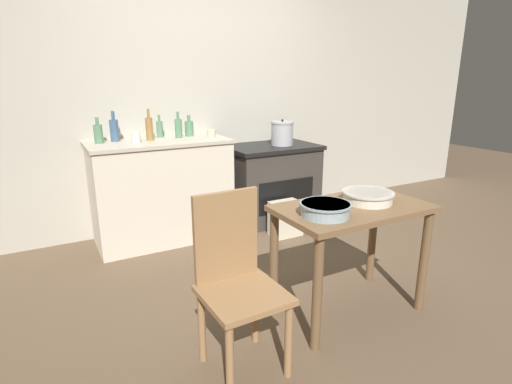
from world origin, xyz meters
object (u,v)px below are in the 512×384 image
at_px(work_table, 351,226).
at_px(cup_mid_right, 136,137).
at_px(stove, 271,182).
at_px(bottle_far_left, 178,128).
at_px(stock_pot, 282,133).
at_px(mixing_bowl_small, 325,209).
at_px(bottle_center, 149,128).
at_px(bottle_mid_left, 114,130).
at_px(bottle_center_right, 98,133).
at_px(mixing_bowl_large, 368,196).
at_px(flour_sack, 286,219).
at_px(bottle_left, 160,129).
at_px(chair, 236,278).
at_px(cup_right, 211,134).
at_px(bottle_center_left, 189,128).

bearing_deg(work_table, cup_mid_right, 117.65).
distance_m(stove, bottle_far_left, 1.15).
height_order(stock_pot, mixing_bowl_small, stock_pot).
bearing_deg(bottle_center, bottle_mid_left, 160.68).
relative_size(stove, stock_pot, 3.53).
bearing_deg(bottle_center_right, mixing_bowl_small, -64.48).
bearing_deg(mixing_bowl_large, flour_sack, 80.06).
xyz_separation_m(flour_sack, mixing_bowl_large, (-0.23, -1.29, 0.59)).
bearing_deg(bottle_center, cup_mid_right, -150.50).
relative_size(work_table, bottle_left, 4.53).
bearing_deg(chair, cup_right, 69.16).
height_order(bottle_far_left, cup_mid_right, bottle_far_left).
height_order(work_table, mixing_bowl_large, mixing_bowl_large).
bearing_deg(bottle_left, bottle_center_left, -11.83).
bearing_deg(bottle_mid_left, bottle_center_right, -162.15).
relative_size(bottle_center_right, cup_mid_right, 2.32).
bearing_deg(bottle_center_left, bottle_center_right, -176.62).
relative_size(flour_sack, cup_mid_right, 3.53).
height_order(stove, chair, chair).
bearing_deg(mixing_bowl_large, bottle_far_left, 108.64).
distance_m(stove, bottle_center_left, 1.05).
relative_size(work_table, flour_sack, 2.83).
bearing_deg(mixing_bowl_large, chair, -173.71).
bearing_deg(bottle_center_right, bottle_left, 10.66).
bearing_deg(bottle_far_left, bottle_center_right, 178.79).
distance_m(work_table, bottle_center_right, 2.26).
xyz_separation_m(work_table, bottle_center_left, (-0.36, 1.92, 0.43)).
bearing_deg(bottle_center_left, mixing_bowl_small, -87.29).
bearing_deg(bottle_center_right, bottle_far_left, -1.21).
bearing_deg(bottle_center, mixing_bowl_large, -63.44).
relative_size(bottle_mid_left, bottle_center, 0.94).
relative_size(chair, cup_mid_right, 9.75).
bearing_deg(flour_sack, bottle_center_right, 159.77).
distance_m(work_table, bottle_left, 2.12).
xyz_separation_m(stock_pot, bottle_center_right, (-1.77, 0.14, 0.10)).
distance_m(stock_pot, cup_right, 0.80).
bearing_deg(mixing_bowl_large, bottle_mid_left, 121.90).
distance_m(mixing_bowl_small, cup_mid_right, 1.93).
xyz_separation_m(flour_sack, bottle_far_left, (-0.85, 0.56, 0.87)).
distance_m(stock_pot, mixing_bowl_large, 1.78).
distance_m(bottle_left, bottle_center, 0.21).
relative_size(flour_sack, bottle_center, 1.20).
bearing_deg(stove, bottle_far_left, 175.50).
relative_size(mixing_bowl_small, bottle_left, 1.41).
bearing_deg(stock_pot, stove, 153.66).
bearing_deg(flour_sack, work_table, -105.36).
bearing_deg(bottle_center_left, chair, -103.61).
bearing_deg(work_table, bottle_center_right, 122.59).
bearing_deg(bottle_left, mixing_bowl_large, -68.71).
height_order(chair, stock_pot, stock_pot).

